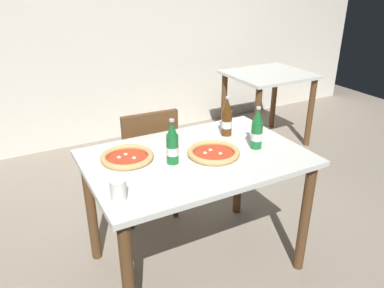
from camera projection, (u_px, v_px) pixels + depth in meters
name	position (u px, v px, depth m)	size (l,w,h in m)	color
ground_plane	(196.00, 261.00, 2.39)	(8.00, 8.00, 0.00)	gray
back_wall_tiled	(87.00, 15.00, 3.62)	(7.00, 0.10, 2.60)	silver
dining_table_main	(196.00, 174.00, 2.13)	(1.20, 0.80, 0.75)	silver
chair_behind_table	(147.00, 158.00, 2.65)	(0.42, 0.42, 0.85)	brown
dining_table_background	(268.00, 88.00, 3.85)	(0.80, 0.70, 0.75)	silver
pizza_margherita_near	(127.00, 158.00, 2.01)	(0.31, 0.31, 0.04)	white
pizza_marinara_far	(214.00, 154.00, 2.06)	(0.31, 0.31, 0.04)	white
beer_bottle_left	(227.00, 119.00, 2.30)	(0.07, 0.07, 0.25)	#512D0F
beer_bottle_center	(257.00, 131.00, 2.13)	(0.07, 0.07, 0.25)	#196B2D
beer_bottle_right	(172.00, 145.00, 1.96)	(0.07, 0.07, 0.25)	#196B2D
paper_cup	(118.00, 190.00, 1.66)	(0.07, 0.07, 0.10)	white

